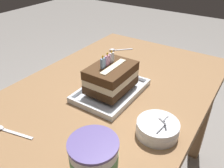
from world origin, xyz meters
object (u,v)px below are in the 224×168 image
Objects in this scene: ice_cream_tub at (94,158)px; serving_spoon_near_tray at (115,50)px; birthday_cake at (111,77)px; bowl_stack at (158,128)px; serving_spoon_by_bowls at (5,130)px; foil_tray at (111,91)px.

serving_spoon_near_tray is (0.72, 0.40, -0.05)m from ice_cream_tub.
birthday_cake is 1.42× the size of bowl_stack.
bowl_stack is 0.68m from serving_spoon_near_tray.
bowl_stack is at bearing -57.89° from serving_spoon_by_bowls.
serving_spoon_near_tray is at bearing 31.00° from foil_tray.
foil_tray is at bearing 27.21° from ice_cream_tub.
birthday_cake is at bearing -23.53° from serving_spoon_by_bowls.
foil_tray is 1.54× the size of birthday_cake.
birthday_cake is 0.39m from ice_cream_tub.
serving_spoon_near_tray is at bearing 30.98° from birthday_cake.
bowl_stack is at bearing -135.45° from serving_spoon_near_tray.
foil_tray is 0.07m from birthday_cake.
foil_tray reaches higher than serving_spoon_near_tray.
birthday_cake reaches higher than serving_spoon_near_tray.
bowl_stack is 0.93× the size of serving_spoon_by_bowls.
serving_spoon_by_bowls is at bearing 122.11° from bowl_stack.
birthday_cake is at bearing 90.00° from foil_tray.
bowl_stack is (-0.12, -0.26, -0.05)m from birthday_cake.
ice_cream_tub is at bearing -150.79° from serving_spoon_near_tray.
birthday_cake is at bearing -149.02° from serving_spoon_near_tray.
serving_spoon_by_bowls is (-0.04, 0.34, -0.05)m from ice_cream_tub.
bowl_stack is 1.05× the size of ice_cream_tub.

